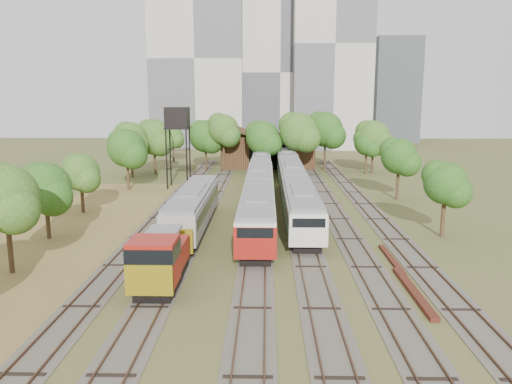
{
  "coord_description": "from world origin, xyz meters",
  "views": [
    {
      "loc": [
        -1.22,
        -31.18,
        12.04
      ],
      "look_at": [
        -2.29,
        19.19,
        2.5
      ],
      "focal_mm": 35.0,
      "sensor_mm": 36.0,
      "label": 1
    }
  ],
  "objects_px": {
    "railcar_green_set": "(292,178)",
    "water_tower": "(177,120)",
    "shunter_locomotive": "(160,261)",
    "railcar_red_set": "(259,196)"
  },
  "relations": [
    {
      "from": "water_tower",
      "to": "railcar_red_set",
      "type": "bearing_deg",
      "value": -54.97
    },
    {
      "from": "railcar_red_set",
      "to": "shunter_locomotive",
      "type": "relative_size",
      "value": 4.27
    },
    {
      "from": "railcar_green_set",
      "to": "water_tower",
      "type": "height_order",
      "value": "water_tower"
    },
    {
      "from": "railcar_red_set",
      "to": "railcar_green_set",
      "type": "relative_size",
      "value": 0.66
    },
    {
      "from": "railcar_green_set",
      "to": "shunter_locomotive",
      "type": "relative_size",
      "value": 6.43
    },
    {
      "from": "railcar_green_set",
      "to": "water_tower",
      "type": "xyz_separation_m",
      "value": [
        -15.12,
        4.03,
        7.15
      ]
    },
    {
      "from": "railcar_green_set",
      "to": "railcar_red_set",
      "type": "bearing_deg",
      "value": -108.67
    },
    {
      "from": "railcar_red_set",
      "to": "water_tower",
      "type": "height_order",
      "value": "water_tower"
    },
    {
      "from": "railcar_red_set",
      "to": "railcar_green_set",
      "type": "xyz_separation_m",
      "value": [
        4.0,
        11.84,
        -0.03
      ]
    },
    {
      "from": "railcar_red_set",
      "to": "shunter_locomotive",
      "type": "distance_m",
      "value": 21.39
    }
  ]
}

